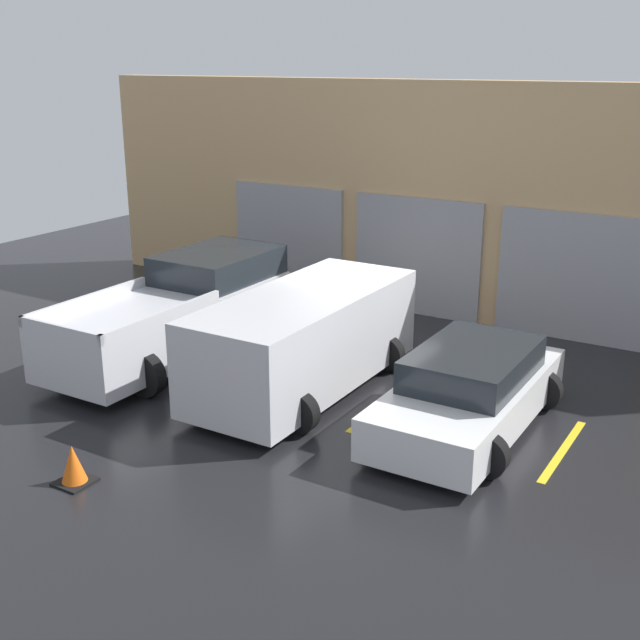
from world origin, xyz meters
The scene contains 10 objects.
ground_plane centered at (0.00, 0.00, 0.00)m, with size 28.00×28.00×0.00m, color black.
shophouse_building centered at (-0.01, 3.29, 2.45)m, with size 17.43×0.68×4.98m.
pickup_truck centered at (-2.94, -1.68, 0.84)m, with size 2.42×5.29×1.77m.
sedan_white centered at (2.94, -1.90, 0.59)m, with size 2.15×4.21×1.26m.
sedan_side centered at (0.00, -1.92, 0.91)m, with size 2.28×4.75×1.69m.
parking_stripe_far_left centered at (-4.42, -1.93, 0.00)m, with size 0.12×2.20×0.01m, color gold.
parking_stripe_left centered at (-1.47, -1.93, 0.00)m, with size 0.12×2.20×0.01m, color gold.
parking_stripe_centre centered at (1.47, -1.93, 0.00)m, with size 0.12×2.20×0.01m, color gold.
parking_stripe_right centered at (4.42, -1.93, 0.00)m, with size 0.12×2.20×0.01m, color gold.
traffic_cone centered at (-0.92, -6.24, 0.25)m, with size 0.47×0.47×0.55m.
Camera 1 is at (6.80, -12.67, 5.41)m, focal length 45.00 mm.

